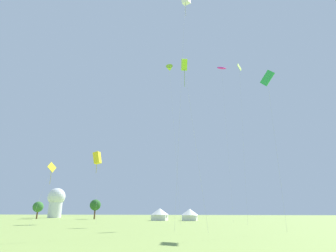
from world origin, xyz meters
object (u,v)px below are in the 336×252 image
at_px(kite_yellow_diamond, 52,168).
at_px(kite_lime_box, 184,65).
at_px(kite_lime_diamond, 240,71).
at_px(festival_tent_left, 160,214).
at_px(kite_yellow_box, 97,158).
at_px(festival_tent_center, 190,214).
at_px(tree_distant_left, 95,205).
at_px(kite_lime_delta, 170,69).
at_px(kite_magenta_parafoil, 222,69).
at_px(kite_green_diamond, 267,79).
at_px(tree_distant_right, 38,207).
at_px(observatory_dome, 56,201).

bearing_deg(kite_yellow_diamond, kite_lime_box, -16.50).
bearing_deg(kite_lime_diamond, festival_tent_left, 139.39).
bearing_deg(kite_yellow_box, festival_tent_center, 49.63).
distance_m(kite_lime_diamond, tree_distant_left, 57.61).
bearing_deg(festival_tent_center, kite_yellow_box, -130.37).
height_order(kite_lime_diamond, tree_distant_left, kite_lime_diamond).
xyz_separation_m(kite_lime_delta, festival_tent_left, (-6.99, 21.70, -29.04)).
height_order(kite_magenta_parafoil, kite_lime_diamond, kite_magenta_parafoil).
xyz_separation_m(kite_lime_box, kite_yellow_box, (-21.27, 19.04, -8.41)).
distance_m(kite_green_diamond, kite_lime_diamond, 21.83).
height_order(kite_lime_box, festival_tent_left, kite_lime_box).
bearing_deg(tree_distant_right, kite_lime_box, -40.89).
relative_size(kite_lime_delta, festival_tent_left, 6.87).
relative_size(kite_yellow_diamond, observatory_dome, 0.92).
bearing_deg(kite_yellow_box, kite_yellow_diamond, -98.37).
relative_size(kite_lime_box, tree_distant_left, 3.86).
xyz_separation_m(kite_lime_diamond, observatory_dome, (-67.36, 42.39, -24.42)).
bearing_deg(kite_lime_diamond, kite_yellow_diamond, -157.23).
relative_size(kite_yellow_diamond, festival_tent_center, 2.28).
bearing_deg(tree_distant_right, observatory_dome, 105.55).
bearing_deg(kite_lime_box, kite_lime_diamond, 66.21).
relative_size(kite_lime_delta, kite_lime_diamond, 0.98).
xyz_separation_m(kite_yellow_diamond, kite_yellow_box, (1.80, 12.21, 3.96)).
distance_m(kite_magenta_parafoil, kite_lime_diamond, 13.81).
xyz_separation_m(kite_lime_diamond, tree_distant_right, (-62.94, 26.50, -26.82)).
bearing_deg(tree_distant_left, festival_tent_left, -21.06).
height_order(festival_tent_left, festival_tent_center, festival_tent_left).
xyz_separation_m(kite_yellow_diamond, kite_lime_delta, (17.64, 10.04, 21.85)).
relative_size(kite_lime_box, kite_lime_diamond, 0.68).
height_order(kite_lime_diamond, tree_distant_right, kite_lime_diamond).
relative_size(kite_yellow_diamond, kite_yellow_box, 0.71).
bearing_deg(kite_yellow_diamond, kite_green_diamond, -8.43).
distance_m(kite_magenta_parafoil, kite_yellow_box, 38.56).
relative_size(kite_yellow_box, festival_tent_center, 3.23).
xyz_separation_m(kite_lime_delta, observatory_dome, (-53.00, 45.78, -24.69)).
bearing_deg(tree_distant_right, kite_yellow_box, -40.26).
distance_m(festival_tent_left, tree_distant_right, 42.44).
distance_m(kite_magenta_parafoil, festival_tent_left, 40.80).
bearing_deg(kite_magenta_parafoil, observatory_dome, 154.02).
relative_size(kite_yellow_box, observatory_dome, 1.31).
bearing_deg(kite_yellow_box, kite_lime_diamond, 2.33).
bearing_deg(festival_tent_left, observatory_dome, 152.37).
height_order(observatory_dome, tree_distant_left, observatory_dome).
relative_size(kite_lime_box, tree_distant_right, 4.21).
height_order(kite_magenta_parafoil, festival_tent_center, kite_magenta_parafoil).
bearing_deg(kite_yellow_box, festival_tent_left, 65.62).
distance_m(kite_yellow_box, kite_lime_diamond, 34.98).
bearing_deg(festival_tent_left, kite_lime_diamond, -40.61).
height_order(kite_lime_box, tree_distant_right, kite_lime_box).
distance_m(kite_lime_box, kite_green_diamond, 11.20).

